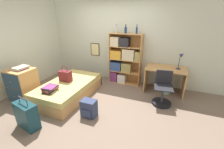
{
  "coord_description": "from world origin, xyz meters",
  "views": [
    {
      "loc": [
        1.7,
        -2.98,
        2.13
      ],
      "look_at": [
        0.42,
        0.19,
        0.75
      ],
      "focal_mm": 24.0,
      "sensor_mm": 36.0,
      "label": 1
    }
  ],
  "objects_px": {
    "desk_chair": "(162,94)",
    "bottle_green": "(116,30)",
    "bottle_clear": "(137,30)",
    "book_stack_on_bed": "(50,89)",
    "magazine_pile_on_dresser": "(20,68)",
    "backpack": "(89,108)",
    "bottle_brown": "(126,30)",
    "bed": "(69,89)",
    "desk_lamp": "(181,57)",
    "desk": "(165,76)",
    "handbag": "(65,76)",
    "waste_bin": "(166,89)",
    "dresser": "(23,85)",
    "suitcase": "(27,115)",
    "bookcase": "(123,60)"
  },
  "relations": [
    {
      "from": "desk_chair",
      "to": "waste_bin",
      "type": "relative_size",
      "value": 3.24
    },
    {
      "from": "magazine_pile_on_dresser",
      "to": "bottle_green",
      "type": "bearing_deg",
      "value": 46.15
    },
    {
      "from": "bottle_green",
      "to": "desk_chair",
      "type": "distance_m",
      "value": 2.27
    },
    {
      "from": "suitcase",
      "to": "desk",
      "type": "height_order",
      "value": "desk"
    },
    {
      "from": "book_stack_on_bed",
      "to": "bed",
      "type": "bearing_deg",
      "value": 82.29
    },
    {
      "from": "dresser",
      "to": "desk",
      "type": "height_order",
      "value": "dresser"
    },
    {
      "from": "suitcase",
      "to": "bottle_green",
      "type": "distance_m",
      "value": 3.2
    },
    {
      "from": "bottle_green",
      "to": "desk",
      "type": "bearing_deg",
      "value": -4.69
    },
    {
      "from": "suitcase",
      "to": "bottle_green",
      "type": "height_order",
      "value": "bottle_green"
    },
    {
      "from": "desk_lamp",
      "to": "waste_bin",
      "type": "distance_m",
      "value": 0.97
    },
    {
      "from": "bookcase",
      "to": "bottle_clear",
      "type": "bearing_deg",
      "value": -0.1
    },
    {
      "from": "handbag",
      "to": "magazine_pile_on_dresser",
      "type": "relative_size",
      "value": 1.21
    },
    {
      "from": "bookcase",
      "to": "bottle_clear",
      "type": "distance_m",
      "value": 1.0
    },
    {
      "from": "bed",
      "to": "bottle_brown",
      "type": "height_order",
      "value": "bottle_brown"
    },
    {
      "from": "bottle_clear",
      "to": "desk_lamp",
      "type": "xyz_separation_m",
      "value": [
        1.28,
        -0.11,
        -0.65
      ]
    },
    {
      "from": "magazine_pile_on_dresser",
      "to": "bottle_brown",
      "type": "relative_size",
      "value": 1.46
    },
    {
      "from": "dresser",
      "to": "desk_chair",
      "type": "relative_size",
      "value": 0.99
    },
    {
      "from": "handbag",
      "to": "desk",
      "type": "distance_m",
      "value": 2.8
    },
    {
      "from": "magazine_pile_on_dresser",
      "to": "bottle_brown",
      "type": "xyz_separation_m",
      "value": [
        2.15,
        1.92,
        0.83
      ]
    },
    {
      "from": "desk",
      "to": "handbag",
      "type": "bearing_deg",
      "value": -154.62
    },
    {
      "from": "bottle_clear",
      "to": "book_stack_on_bed",
      "type": "bearing_deg",
      "value": -128.15
    },
    {
      "from": "desk",
      "to": "desk_lamp",
      "type": "bearing_deg",
      "value": 7.63
    },
    {
      "from": "suitcase",
      "to": "desk_chair",
      "type": "distance_m",
      "value": 3.09
    },
    {
      "from": "backpack",
      "to": "bottle_clear",
      "type": "bearing_deg",
      "value": 75.6
    },
    {
      "from": "suitcase",
      "to": "desk",
      "type": "xyz_separation_m",
      "value": [
        2.41,
        2.6,
        0.23
      ]
    },
    {
      "from": "bottle_clear",
      "to": "waste_bin",
      "type": "distance_m",
      "value": 1.89
    },
    {
      "from": "bottle_brown",
      "to": "desk_lamp",
      "type": "height_order",
      "value": "bottle_brown"
    },
    {
      "from": "suitcase",
      "to": "waste_bin",
      "type": "distance_m",
      "value": 3.56
    },
    {
      "from": "desk_lamp",
      "to": "handbag",
      "type": "bearing_deg",
      "value": -156.54
    },
    {
      "from": "magazine_pile_on_dresser",
      "to": "handbag",
      "type": "bearing_deg",
      "value": 34.57
    },
    {
      "from": "magazine_pile_on_dresser",
      "to": "backpack",
      "type": "distance_m",
      "value": 2.07
    },
    {
      "from": "desk_chair",
      "to": "waste_bin",
      "type": "height_order",
      "value": "desk_chair"
    },
    {
      "from": "desk_lamp",
      "to": "desk_chair",
      "type": "bearing_deg",
      "value": -114.07
    },
    {
      "from": "dresser",
      "to": "desk_lamp",
      "type": "bearing_deg",
      "value": 26.6
    },
    {
      "from": "desk",
      "to": "backpack",
      "type": "relative_size",
      "value": 2.76
    },
    {
      "from": "book_stack_on_bed",
      "to": "desk",
      "type": "distance_m",
      "value": 3.1
    },
    {
      "from": "dresser",
      "to": "bottle_green",
      "type": "bearing_deg",
      "value": 46.44
    },
    {
      "from": "handbag",
      "to": "dresser",
      "type": "xyz_separation_m",
      "value": [
        -0.89,
        -0.64,
        -0.14
      ]
    },
    {
      "from": "handbag",
      "to": "desk_lamp",
      "type": "bearing_deg",
      "value": 23.46
    },
    {
      "from": "book_stack_on_bed",
      "to": "desk_chair",
      "type": "bearing_deg",
      "value": 24.45
    },
    {
      "from": "desk_chair",
      "to": "bottle_green",
      "type": "bearing_deg",
      "value": 152.36
    },
    {
      "from": "magazine_pile_on_dresser",
      "to": "bottle_brown",
      "type": "height_order",
      "value": "bottle_brown"
    },
    {
      "from": "bottle_brown",
      "to": "desk_lamp",
      "type": "xyz_separation_m",
      "value": [
        1.6,
        -0.08,
        -0.64
      ]
    },
    {
      "from": "magazine_pile_on_dresser",
      "to": "book_stack_on_bed",
      "type": "bearing_deg",
      "value": -1.95
    },
    {
      "from": "handbag",
      "to": "book_stack_on_bed",
      "type": "distance_m",
      "value": 0.64
    },
    {
      "from": "bed",
      "to": "dresser",
      "type": "xyz_separation_m",
      "value": [
        -1.0,
        -0.6,
        0.22
      ]
    },
    {
      "from": "magazine_pile_on_dresser",
      "to": "desk_chair",
      "type": "bearing_deg",
      "value": 18.01
    },
    {
      "from": "backpack",
      "to": "desk_lamp",
      "type": "bearing_deg",
      "value": 46.53
    },
    {
      "from": "magazine_pile_on_dresser",
      "to": "backpack",
      "type": "relative_size",
      "value": 0.94
    },
    {
      "from": "bottle_green",
      "to": "bottle_clear",
      "type": "distance_m",
      "value": 0.62
    }
  ]
}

